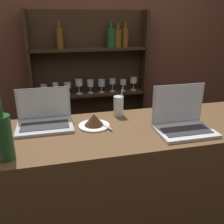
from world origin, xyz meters
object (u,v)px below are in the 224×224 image
Objects in this scene: laptop_near at (45,118)px; wine_bottle_green at (4,137)px; laptop_far at (182,121)px; water_glass at (118,106)px; cake_plate at (94,121)px.

laptop_near is 1.10× the size of wine_bottle_green.
laptop_far is at bearing -18.14° from laptop_near.
water_glass is at bearing 32.50° from wine_bottle_green.
water_glass is (0.48, 0.06, 0.02)m from laptop_near.
laptop_near is at bearing -172.97° from water_glass.
wine_bottle_green is (-0.95, -0.10, 0.06)m from laptop_far.
wine_bottle_green reaches higher than laptop_near.
laptop_far is at bearing -18.79° from cake_plate.
cake_plate is 0.63× the size of wine_bottle_green.
wine_bottle_green reaches higher than laptop_far.
wine_bottle_green is at bearing -149.84° from cake_plate.
wine_bottle_green is (-0.46, -0.27, 0.08)m from cake_plate.
water_glass is at bearing 37.62° from cake_plate.
laptop_near is 1.75× the size of cake_plate.
wine_bottle_green is (-0.17, -0.36, 0.07)m from laptop_near.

